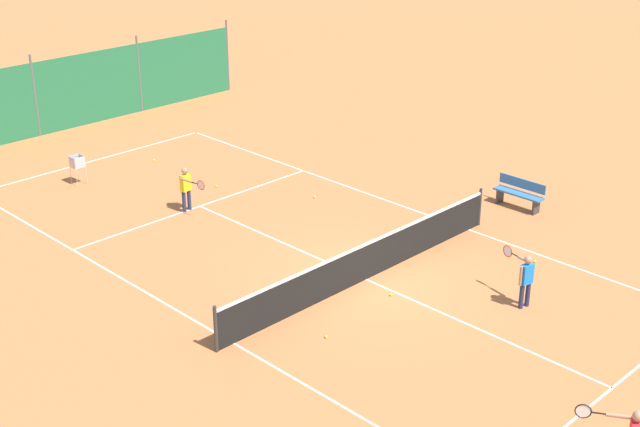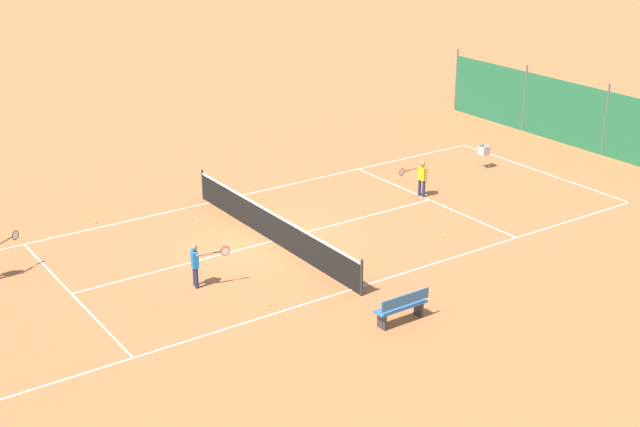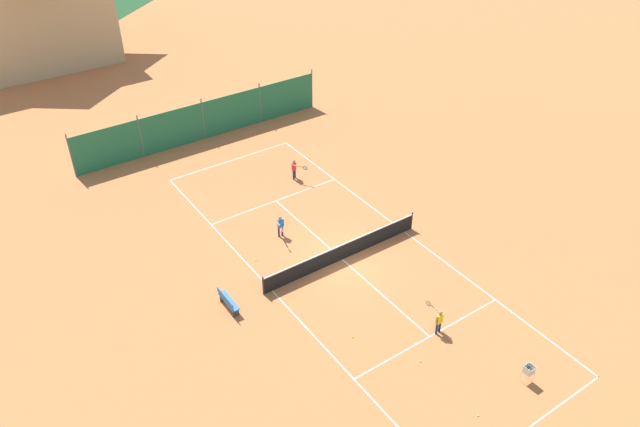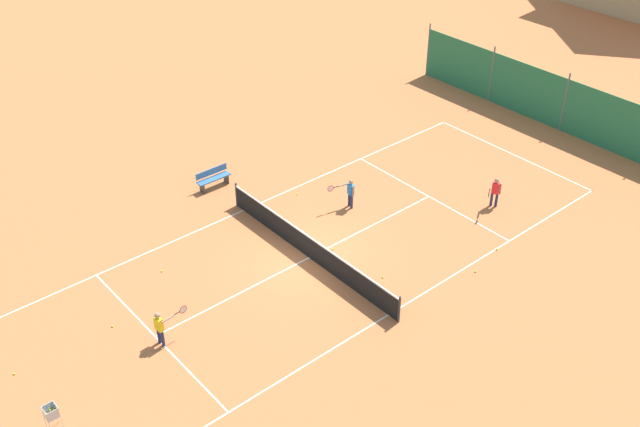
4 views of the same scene
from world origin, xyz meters
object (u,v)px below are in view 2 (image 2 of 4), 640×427
courtside_bench (402,307)px  tennis_ball_by_net_left (473,205)px  tennis_ball_service_box (443,236)px  tennis_net (272,226)px  player_near_baseline (197,262)px  tennis_ball_far_corner (50,237)px  tennis_ball_mid_court (269,305)px  tennis_ball_alley_right (96,222)px  player_far_service (421,176)px  tennis_ball_near_corner (539,187)px  tennis_ball_alley_left (242,245)px  ball_hopper (484,152)px  tennis_ball_by_net_right (199,223)px

courtside_bench → tennis_ball_by_net_left: bearing=-55.3°
tennis_ball_service_box → tennis_net: bearing=58.6°
tennis_ball_by_net_left → player_near_baseline: bearing=91.4°
tennis_net → tennis_ball_far_corner: 6.97m
tennis_ball_mid_court → tennis_ball_alley_right: size_ratio=1.00×
player_far_service → tennis_ball_near_corner: bearing=-113.0°
player_far_service → player_near_baseline: bearing=101.5°
tennis_ball_service_box → player_far_service: bearing=-29.8°
tennis_ball_alley_left → tennis_ball_far_corner: 6.07m
tennis_ball_service_box → tennis_ball_near_corner: bearing=-76.1°
tennis_ball_alley_right → tennis_ball_mid_court: bearing=-169.0°
tennis_ball_mid_court → tennis_ball_far_corner: bearing=22.5°
tennis_ball_alley_left → ball_hopper: 11.45m
tennis_ball_by_net_left → tennis_ball_alley_left: bearing=79.7°
tennis_ball_mid_court → ball_hopper: size_ratio=0.07×
tennis_ball_alley_right → ball_hopper: (-3.01, -14.34, 0.62)m
player_far_service → tennis_ball_alley_right: bearing=68.6°
tennis_ball_by_net_right → tennis_ball_far_corner: size_ratio=1.00×
tennis_ball_alley_left → tennis_ball_far_corner: size_ratio=1.00×
player_far_service → tennis_ball_far_corner: (3.70, 11.95, -0.72)m
tennis_ball_service_box → tennis_ball_by_net_left: (1.48, -2.70, 0.00)m
tennis_ball_service_box → tennis_ball_alley_left: size_ratio=1.00×
tennis_ball_by_net_right → tennis_ball_alley_right: (1.92, 2.74, 0.00)m
tennis_ball_far_corner → ball_hopper: 16.21m
courtside_bench → tennis_ball_alley_left: bearing=7.7°
tennis_ball_near_corner → ball_hopper: bearing=1.6°
tennis_ball_alley_left → tennis_net: bearing=-101.8°
tennis_ball_service_box → tennis_ball_far_corner: size_ratio=1.00×
tennis_ball_service_box → tennis_ball_mid_court: size_ratio=1.00×
tennis_ball_by_net_right → tennis_ball_far_corner: 4.64m
tennis_ball_alley_left → courtside_bench: bearing=-172.3°
tennis_ball_by_net_right → ball_hopper: 11.68m
ball_hopper → courtside_bench: 13.08m
tennis_net → tennis_ball_far_corner: (4.15, 5.58, -0.47)m
tennis_ball_by_net_left → tennis_ball_near_corner: (-0.01, -3.24, 0.00)m
tennis_net → courtside_bench: 6.34m
tennis_ball_alley_left → tennis_ball_far_corner: bearing=49.4°
tennis_ball_by_net_left → tennis_ball_by_net_right: (3.86, 8.45, 0.00)m
tennis_ball_by_net_left → tennis_ball_alley_right: size_ratio=1.00×
player_near_baseline → tennis_ball_alley_right: bearing=5.5°
tennis_net → tennis_ball_mid_court: tennis_net is taller
tennis_ball_far_corner → courtside_bench: (-10.50, -5.50, 0.42)m
ball_hopper → tennis_ball_by_net_left: bearing=131.2°
tennis_ball_by_net_left → tennis_ball_near_corner: 3.24m
tennis_ball_alley_right → player_near_baseline: bearing=-174.5°
tennis_ball_by_net_left → tennis_ball_near_corner: size_ratio=1.00×
tennis_ball_alley_right → player_far_service: bearing=-111.4°
tennis_ball_alley_right → courtside_bench: (-10.84, -3.87, 0.42)m
player_near_baseline → tennis_ball_by_net_right: (4.12, -2.15, -0.71)m
courtside_bench → tennis_ball_alley_right: bearing=19.7°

